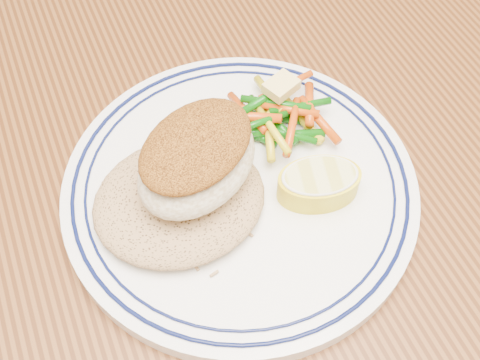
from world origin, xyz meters
The scene contains 7 objects.
dining_table centered at (0.00, 0.00, 0.65)m, with size 1.50×0.90×0.75m.
plate centered at (-0.01, 0.00, 0.76)m, with size 0.28×0.28×0.02m.
rice_pilaf centered at (-0.06, 0.00, 0.78)m, with size 0.13×0.12×0.03m, color #A27D51.
fish_fillet centered at (-0.04, 0.01, 0.81)m, with size 0.12×0.11×0.05m.
vegetable_pile centered at (0.04, 0.05, 0.78)m, with size 0.10×0.09×0.03m.
butter_pat centered at (0.05, 0.06, 0.80)m, with size 0.03×0.02×0.01m, color #FBDE7B.
lemon_wedge centered at (0.04, -0.03, 0.78)m, with size 0.07×0.07×0.02m.
Camera 1 is at (-0.11, -0.24, 1.15)m, focal length 45.00 mm.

